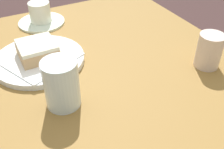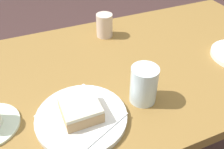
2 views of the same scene
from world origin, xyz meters
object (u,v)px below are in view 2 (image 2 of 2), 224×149
donut_glazed_square (80,109)px  sugar_jar (104,25)px  plate_glazed_square (81,117)px  water_glass (144,85)px

donut_glazed_square → sugar_jar: size_ratio=1.05×
plate_glazed_square → donut_glazed_square: (0.00, 0.00, 0.03)m
plate_glazed_square → donut_glazed_square: bearing=0.0°
donut_glazed_square → plate_glazed_square: bearing=0.0°
water_glass → donut_glazed_square: bearing=-178.8°
donut_glazed_square → water_glass: size_ratio=0.87×
plate_glazed_square → donut_glazed_square: donut_glazed_square is taller
donut_glazed_square → water_glass: 0.18m
water_glass → sugar_jar: 0.38m
donut_glazed_square → water_glass: (0.18, 0.00, 0.02)m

